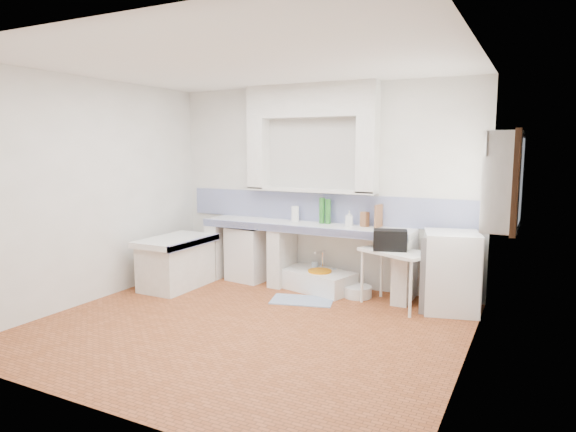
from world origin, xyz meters
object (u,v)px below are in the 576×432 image
at_px(sink, 317,281).
at_px(side_table, 395,279).
at_px(stove, 250,253).
at_px(fridge, 451,272).

xyz_separation_m(sink, side_table, (1.15, -0.23, 0.23)).
distance_m(stove, side_table, 2.27).
bearing_deg(stove, side_table, 0.23).
height_order(stove, fridge, fridge).
height_order(stove, sink, stove).
distance_m(stove, sink, 1.14).
bearing_deg(fridge, stove, 162.43).
bearing_deg(sink, fridge, 11.89).
xyz_separation_m(stove, fridge, (2.88, -0.15, 0.09)).
bearing_deg(stove, sink, 4.53).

